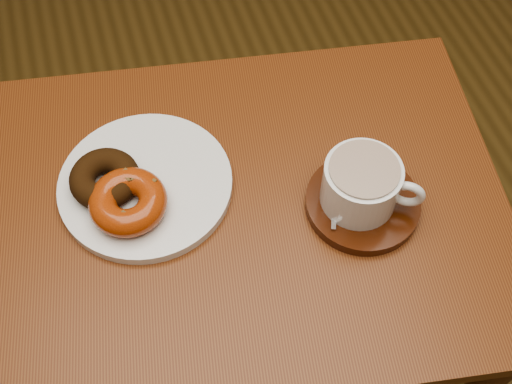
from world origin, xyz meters
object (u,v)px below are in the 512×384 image
object	(u,v)px
cafe_table	(243,241)
coffee_cup	(362,184)
donut_plate	(146,184)
saucer	(362,203)

from	to	relation	value
cafe_table	coffee_cup	bearing A→B (deg)	-8.81
cafe_table	donut_plate	world-z (taller)	donut_plate
saucer	coffee_cup	world-z (taller)	coffee_cup
cafe_table	coffee_cup	xyz separation A→B (m)	(0.15, -0.05, 0.16)
donut_plate	coffee_cup	xyz separation A→B (m)	(0.27, -0.11, 0.04)
donut_plate	coffee_cup	distance (m)	0.30
donut_plate	saucer	bearing A→B (deg)	-22.96
cafe_table	saucer	xyz separation A→B (m)	(0.16, -0.05, 0.12)
donut_plate	coffee_cup	size ratio (longest dim) A/B	1.94
saucer	coffee_cup	xyz separation A→B (m)	(-0.01, 0.00, 0.04)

